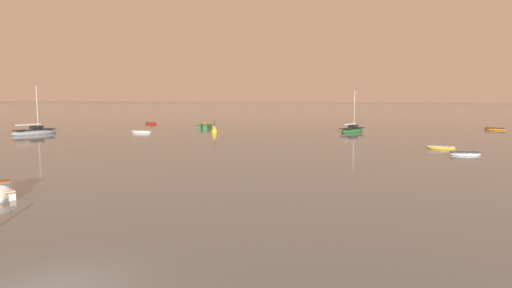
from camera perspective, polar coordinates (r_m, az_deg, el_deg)
The scene contains 10 objects.
rowboat_moored_0 at distance 75.21m, azimuth -14.47°, elevation 1.49°, with size 3.50×1.32×0.55m.
sailboat_moored_0 at distance 76.36m, azimuth 12.25°, elevation 1.74°, with size 4.27×6.70×7.20m.
sailboat_moored_1 at distance 78.86m, azimuth -26.56°, elevation 1.38°, with size 4.25×7.52×8.05m.
rowboat_moored_1 at distance 55.35m, azimuth 22.69°, elevation -0.47°, with size 3.25×1.55×0.49m.
rowboat_moored_3 at distance 50.62m, azimuth 25.26°, elevation -1.18°, with size 3.23×1.59×0.49m.
rowboat_moored_4 at distance 97.62m, azimuth -13.34°, elevation 2.58°, with size 4.00×2.87×0.60m.
motorboat_moored_1 at distance 31.07m, azimuth -30.02°, elevation -5.58°, with size 4.20×3.72×1.59m.
rowboat_moored_5 at distance 89.74m, azimuth 28.36°, elevation 1.68°, with size 3.78×2.71×0.57m.
motorboat_moored_2 at distance 84.95m, azimuth -6.53°, elevation 2.25°, with size 3.14×5.83×1.90m.
channel_buoy at distance 73.24m, azimuth -5.38°, elevation 1.78°, with size 0.90×0.90×2.30m.
Camera 1 is at (10.28, -10.72, 6.17)m, focal length 31.15 mm.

